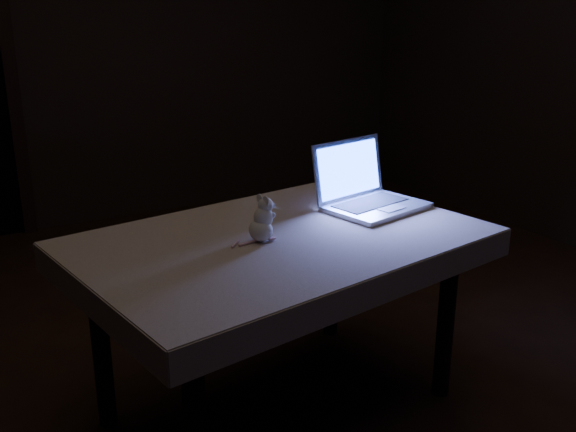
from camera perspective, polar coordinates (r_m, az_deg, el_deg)
floor at (r=2.56m, az=1.48°, el=-15.10°), size 5.00×5.00×0.00m
back_wall at (r=4.48m, az=-15.91°, el=16.02°), size 4.50×0.04×2.60m
table at (r=2.29m, az=-0.71°, el=-9.74°), size 1.35×0.98×0.66m
tablecloth at (r=2.22m, az=1.26°, el=-2.36°), size 1.57×1.32×0.09m
laptop at (r=2.42m, az=7.99°, el=3.39°), size 0.42×0.39×0.25m
plush_mouse at (r=2.08m, az=-2.45°, el=-0.25°), size 0.13×0.13×0.15m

